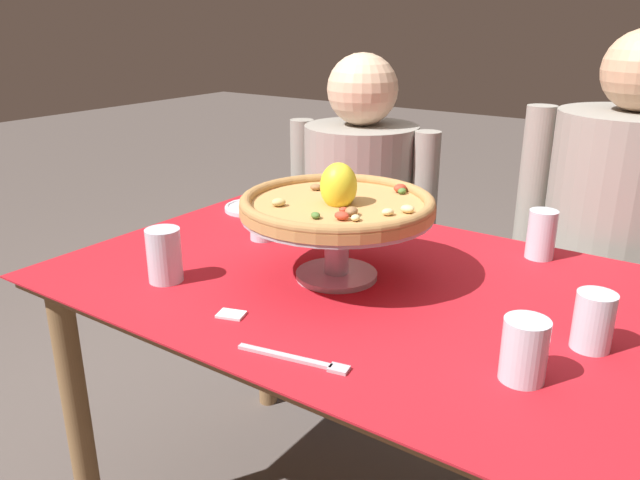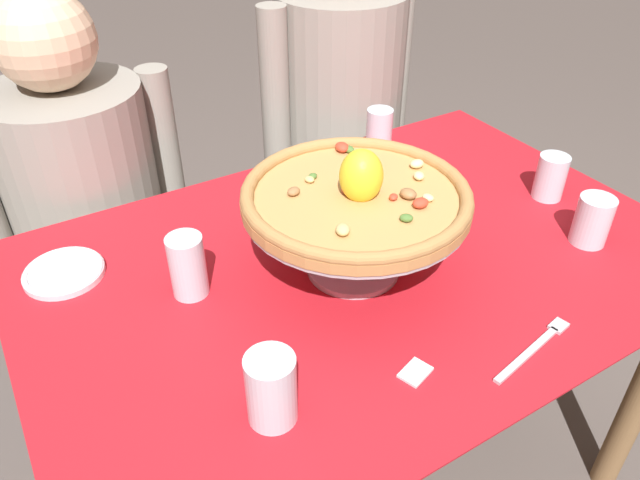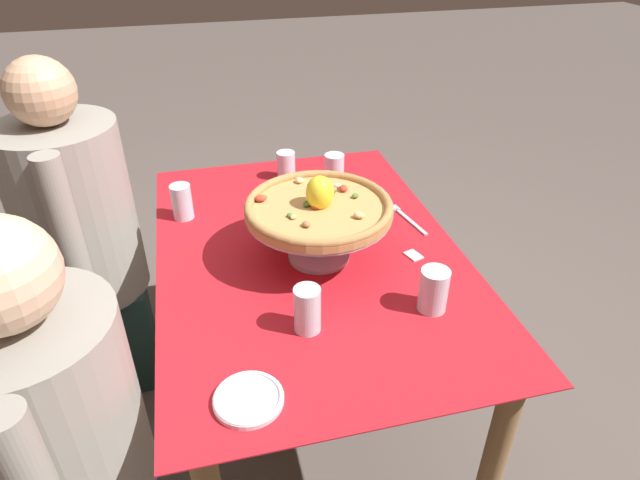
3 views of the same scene
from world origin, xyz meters
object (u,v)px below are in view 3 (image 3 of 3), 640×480
water_glass_back_right (182,204)px  diner_right (84,244)px  pizza_stand (319,225)px  side_plate (248,399)px  water_glass_front_right (334,170)px  water_glass_side_right (286,167)px  water_glass_side_left (307,312)px  dinner_fork (406,218)px  water_glass_front_left (433,293)px  pizza (319,206)px  sugar_packet (413,255)px  diner_left (65,444)px

water_glass_back_right → diner_right: bearing=73.0°
pizza_stand → side_plate: pizza_stand is taller
water_glass_front_right → diner_right: diner_right is taller
side_plate → water_glass_back_right: bearing=7.2°
diner_right → water_glass_side_right: bearing=-82.7°
water_glass_side_left → dinner_fork: bearing=-44.7°
pizza_stand → water_glass_side_right: pizza_stand is taller
water_glass_front_left → dinner_fork: water_glass_front_left is taller
pizza → water_glass_back_right: (0.32, 0.37, -0.12)m
water_glass_front_right → dinner_fork: 0.35m
water_glass_back_right → water_glass_front_left: size_ratio=0.99×
side_plate → dinner_fork: size_ratio=0.75×
water_glass_side_left → side_plate: size_ratio=0.81×
water_glass_side_left → water_glass_front_left: size_ratio=1.04×
dinner_fork → sugar_packet: bearing=163.8°
pizza_stand → water_glass_front_left: bearing=-142.4°
water_glass_front_right → diner_left: diner_left is taller
water_glass_side_right → sugar_packet: (-0.58, -0.26, -0.04)m
water_glass_side_right → water_glass_front_left: bearing=-165.1°
pizza → side_plate: size_ratio=2.74×
pizza_stand → sugar_packet: 0.29m
water_glass_front_right → sugar_packet: (-0.51, -0.10, -0.04)m
pizza_stand → pizza: 0.06m
water_glass_front_right → water_glass_front_left: water_glass_front_left is taller
diner_right → pizza_stand: bearing=-121.0°
water_glass_front_left → water_glass_side_left: bearing=89.8°
pizza_stand → diner_right: bearing=59.0°
water_glass_side_left → diner_left: 0.62m
side_plate → pizza: bearing=-29.3°
water_glass_side_left → water_glass_side_right: 0.81m
water_glass_side_left → water_glass_front_left: (-0.00, -0.32, -0.00)m
pizza_stand → sugar_packet: (-0.06, -0.26, -0.10)m
water_glass_side_left → pizza_stand: bearing=-19.0°
pizza → diner_right: diner_right is taller
water_glass_side_left → diner_right: diner_right is taller
water_glass_front_left → side_plate: (-0.18, 0.48, -0.04)m
water_glass_back_right → pizza_stand: bearing=-131.3°
pizza → diner_right: size_ratio=0.33×
diner_left → pizza_stand: bearing=-62.5°
pizza → water_glass_side_left: bearing=161.1°
pizza_stand → sugar_packet: pizza_stand is taller
water_glass_side_left → side_plate: (-0.19, 0.17, -0.04)m
diner_left → sugar_packet: bearing=-72.8°
side_plate → pizza_stand: bearing=-29.3°
diner_left → diner_right: (0.78, 0.03, 0.04)m
diner_left → dinner_fork: bearing=-63.8°
pizza_stand → water_glass_front_left: 0.37m
water_glass_back_right → side_plate: water_glass_back_right is taller
water_glass_front_left → side_plate: size_ratio=0.78×
water_glass_side_left → water_glass_back_right: (0.61, 0.27, -0.00)m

